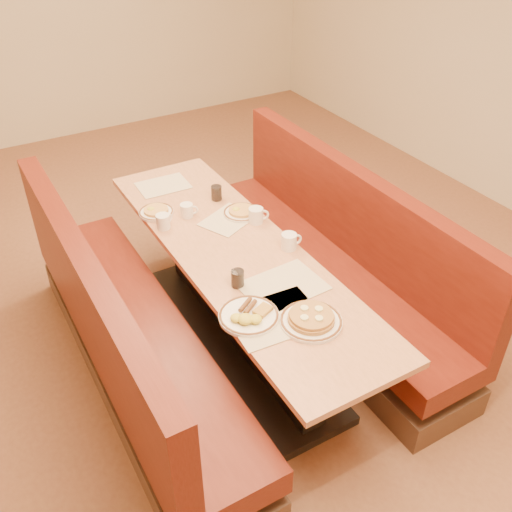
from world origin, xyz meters
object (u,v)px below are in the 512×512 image
diner_table (238,299)px  pancake_plate (311,319)px  booth_left (128,341)px  booth_right (331,266)px  coffee_mug_d (187,210)px  coffee_mug_a (290,241)px  eggs_plate (249,315)px  soda_tumbler_near (238,278)px  coffee_mug_c (256,215)px  soda_tumbler_mid (216,193)px  coffee_mug_b (163,221)px

diner_table → pancake_plate: pancake_plate is taller
booth_left → booth_right: size_ratio=1.00×
booth_right → coffee_mug_d: 1.06m
booth_left → diner_table: bearing=0.0°
coffee_mug_a → coffee_mug_d: bearing=127.0°
booth_left → eggs_plate: (0.50, -0.56, 0.41)m
booth_left → coffee_mug_d: bearing=38.2°
coffee_mug_d → pancake_plate: bearing=-60.8°
booth_right → soda_tumbler_near: (-0.89, -0.30, 0.44)m
booth_left → eggs_plate: booth_left is taller
coffee_mug_c → coffee_mug_d: bearing=163.2°
coffee_mug_c → soda_tumbler_near: size_ratio=1.30×
coffee_mug_d → soda_tumbler_mid: (0.26, 0.10, 0.00)m
diner_table → coffee_mug_d: 0.66m
booth_left → booth_right: (1.46, 0.00, 0.00)m
pancake_plate → soda_tumbler_mid: 1.37m
booth_left → coffee_mug_b: 0.78m
eggs_plate → coffee_mug_b: (-0.04, 1.02, 0.03)m
soda_tumbler_mid → coffee_mug_b: bearing=-161.1°
soda_tumbler_near → soda_tumbler_mid: bearing=70.0°
eggs_plate → coffee_mug_d: size_ratio=2.74×
booth_right → coffee_mug_d: booth_right is taller
pancake_plate → coffee_mug_d: (-0.11, 1.26, 0.02)m
eggs_plate → coffee_mug_c: coffee_mug_c is taller
eggs_plate → coffee_mug_c: (0.50, 0.78, 0.03)m
booth_left → coffee_mug_b: size_ratio=20.79×
eggs_plate → pancake_plate: bearing=-36.9°
eggs_plate → coffee_mug_a: size_ratio=2.35×
diner_table → coffee_mug_c: bearing=39.8°
coffee_mug_a → coffee_mug_d: (-0.37, 0.64, -0.01)m
eggs_plate → soda_tumbler_near: (0.08, 0.26, 0.03)m
coffee_mug_b → soda_tumbler_mid: size_ratio=1.20×
booth_left → pancake_plate: (0.75, -0.75, 0.41)m
coffee_mug_a → soda_tumbler_mid: (-0.11, 0.74, -0.00)m
soda_tumbler_near → booth_left: bearing=152.7°
coffee_mug_b → soda_tumbler_near: size_ratio=1.21×
soda_tumbler_near → soda_tumbler_mid: size_ratio=0.99×
booth_left → coffee_mug_b: (0.46, 0.45, 0.44)m
booth_right → eggs_plate: bearing=-149.9°
coffee_mug_a → coffee_mug_b: coffee_mug_a is taller
booth_right → soda_tumbler_mid: booth_right is taller
coffee_mug_a → soda_tumbler_mid: same height
pancake_plate → eggs_plate: 0.32m
booth_right → coffee_mug_c: size_ratio=19.36×
booth_left → coffee_mug_d: 0.93m
diner_table → booth_right: size_ratio=1.00×
booth_left → soda_tumbler_mid: booth_left is taller
coffee_mug_d → booth_left: bearing=-117.5°
booth_left → eggs_plate: bearing=-48.5°
diner_table → pancake_plate: 0.85m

